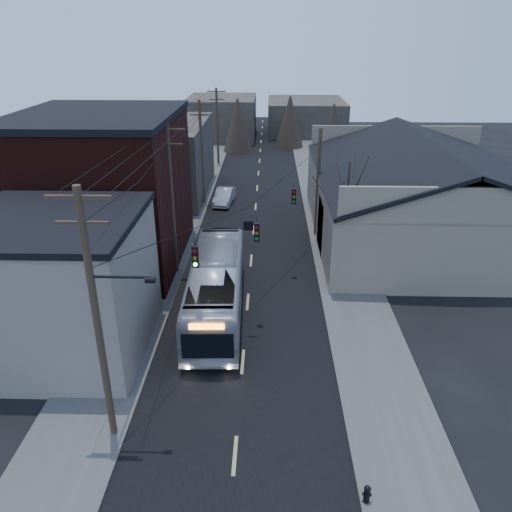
% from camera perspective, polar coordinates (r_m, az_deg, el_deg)
% --- Properties ---
extents(ground, '(160.00, 160.00, 0.00)m').
position_cam_1_polar(ground, '(19.51, -2.85, -26.06)').
color(ground, black).
rests_on(ground, ground).
extents(road_surface, '(9.00, 110.00, 0.02)m').
position_cam_1_polar(road_surface, '(44.99, -0.11, 4.86)').
color(road_surface, black).
rests_on(road_surface, ground).
extents(sidewalk_left, '(4.00, 110.00, 0.12)m').
position_cam_1_polar(sidewalk_left, '(45.61, -8.33, 4.94)').
color(sidewalk_left, '#474744').
rests_on(sidewalk_left, ground).
extents(sidewalk_right, '(4.00, 110.00, 0.12)m').
position_cam_1_polar(sidewalk_right, '(45.26, 8.17, 4.80)').
color(sidewalk_right, '#474744').
rests_on(sidewalk_right, ground).
extents(building_clapboard, '(8.00, 8.00, 7.00)m').
position_cam_1_polar(building_clapboard, '(26.35, -21.48, -3.43)').
color(building_clapboard, slate).
rests_on(building_clapboard, ground).
extents(building_brick, '(10.00, 12.00, 10.00)m').
position_cam_1_polar(building_brick, '(35.71, -16.97, 6.98)').
color(building_brick, black).
rests_on(building_brick, ground).
extents(building_left_far, '(9.00, 14.00, 7.00)m').
position_cam_1_polar(building_left_far, '(50.88, -10.87, 10.84)').
color(building_left_far, '#38332D').
rests_on(building_left_far, ground).
extents(warehouse, '(16.16, 20.60, 7.73)m').
position_cam_1_polar(warehouse, '(41.10, 18.21, 5.66)').
color(warehouse, gray).
rests_on(warehouse, ground).
extents(building_far_left, '(10.00, 12.00, 6.00)m').
position_cam_1_polar(building_far_left, '(78.65, -3.91, 15.51)').
color(building_far_left, '#38332D').
rests_on(building_far_left, ground).
extents(building_far_right, '(12.00, 14.00, 5.00)m').
position_cam_1_polar(building_far_right, '(83.54, 5.68, 15.62)').
color(building_far_right, '#38332D').
rests_on(building_far_right, ground).
extents(bare_tree, '(0.40, 0.40, 7.20)m').
position_cam_1_polar(bare_tree, '(34.75, 10.23, 4.76)').
color(bare_tree, black).
rests_on(bare_tree, ground).
extents(utility_lines, '(11.24, 45.28, 10.50)m').
position_cam_1_polar(utility_lines, '(38.14, -5.10, 8.95)').
color(utility_lines, '#382B1E').
rests_on(utility_lines, ground).
extents(bus, '(3.20, 12.13, 3.36)m').
position_cam_1_polar(bus, '(28.61, -4.57, -3.55)').
color(bus, '#A9ADB6').
rests_on(bus, ground).
extents(parked_car, '(1.93, 4.45, 1.42)m').
position_cam_1_polar(parked_car, '(47.61, -3.65, 6.81)').
color(parked_car, '#AAACB2').
rests_on(parked_car, ground).
extents(fire_hydrant, '(0.34, 0.24, 0.71)m').
position_cam_1_polar(fire_hydrant, '(19.39, 12.57, -24.95)').
color(fire_hydrant, black).
rests_on(fire_hydrant, sidewalk_right).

